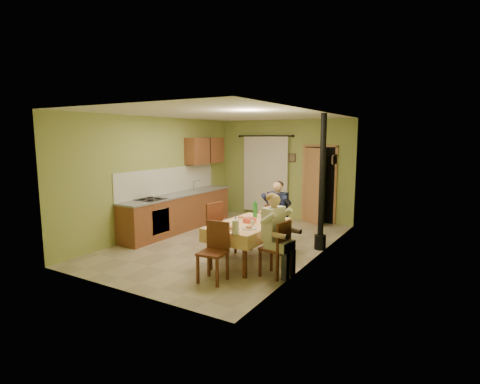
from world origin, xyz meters
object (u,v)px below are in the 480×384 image
Objects in this scene: chair_right at (275,260)px; dining_table at (248,243)px; chair_near at (213,264)px; chair_far at (276,234)px; man_far at (277,207)px; stove_flue at (321,201)px; man_right at (275,225)px; chair_left at (221,239)px.

dining_table is at bearing 71.08° from chair_right.
chair_near is (-0.04, -1.09, -0.09)m from dining_table.
man_far is at bearing 90.00° from chair_far.
stove_flue is at bearing 23.26° from man_far.
chair_far is at bearing 32.74° from chair_right.
chair_right is at bearing -90.00° from man_right.
chair_near is (-0.09, -2.22, 0.00)m from chair_far.
man_right is at bearing -95.15° from stove_flue.
man_far is 0.92m from stove_flue.
chair_far is 0.92× the size of chair_left.
chair_right is 0.95× the size of chair_left.
chair_right is 1.77m from man_far.
chair_far is 1.75m from man_right.
chair_far is at bearing 89.79° from dining_table.
stove_flue reaches higher than man_right.
dining_table is at bearing 70.78° from man_right.
chair_near is 0.35× the size of stove_flue.
chair_near is at bearing 141.14° from chair_right.
man_right is 0.50× the size of stove_flue.
chair_near is at bearing -109.69° from stove_flue.
man_right is (-0.01, 0.00, 0.59)m from chair_right.
dining_table is 0.83m from chair_right.
chair_right is (0.73, -0.38, -0.09)m from dining_table.
dining_table is 1.75× the size of chair_near.
man_right is at bearing -25.32° from dining_table.
dining_table is 0.95m from man_right.
stove_flue reaches higher than chair_right.
stove_flue is (0.17, 1.87, 0.15)m from man_right.
chair_right is (0.68, -1.51, 0.00)m from chair_far.
chair_left is at bearing -67.01° from chair_near.
chair_far is 0.97× the size of chair_near.
man_far is at bearing -97.63° from chair_near.
dining_table is at bearing 85.66° from chair_left.
chair_far reaches higher than dining_table.
stove_flue is at bearing -115.11° from chair_near.
man_far is (-0.68, 1.52, 0.59)m from chair_right.
chair_near is 1.19m from man_right.
chair_far is 0.98× the size of chair_right.
chair_right is 0.69× the size of man_right.
dining_table is at bearing -91.89° from man_far.
chair_far is 0.59m from man_far.
man_right is at bearing -65.46° from chair_far.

